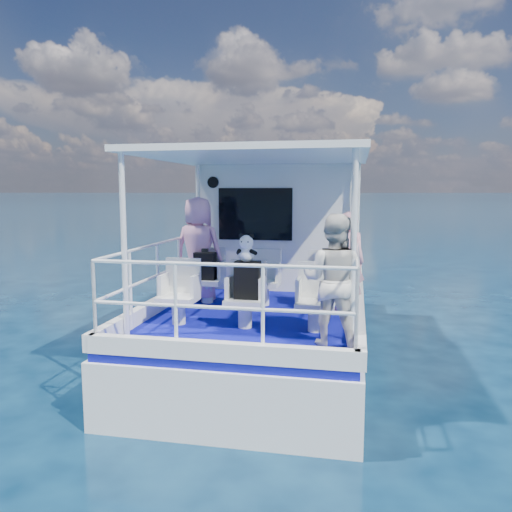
{
  "coord_description": "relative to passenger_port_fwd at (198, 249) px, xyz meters",
  "views": [
    {
      "loc": [
        1.37,
        -7.21,
        2.64
      ],
      "look_at": [
        0.0,
        -0.4,
        1.74
      ],
      "focal_mm": 35.0,
      "sensor_mm": 36.0,
      "label": 1
    }
  ],
  "objects": [
    {
      "name": "cabin",
      "position": [
        1.07,
        1.99,
        0.27
      ],
      "size": [
        2.85,
        2.0,
        2.2
      ],
      "primitive_type": "cube",
      "color": "white",
      "rests_on": "deck"
    },
    {
      "name": "passenger_stbd_aft",
      "position": [
        2.21,
        -1.96,
        -0.08
      ],
      "size": [
        0.82,
        0.7,
        1.5
      ],
      "primitive_type": "imported",
      "rotation": [
        0.0,
        0.0,
        2.95
      ],
      "color": "silver",
      "rests_on": "deck"
    },
    {
      "name": "seat_port_fwd",
      "position": [
        0.17,
        -0.11,
        -0.64
      ],
      "size": [
        0.48,
        0.46,
        0.38
      ],
      "primitive_type": "cube",
      "color": "silver",
      "rests_on": "deck"
    },
    {
      "name": "hull",
      "position": [
        1.07,
        0.69,
        -1.73
      ],
      "size": [
        3.0,
        7.0,
        1.6
      ],
      "primitive_type": "cube",
      "color": "white",
      "rests_on": "ground"
    },
    {
      "name": "canopy",
      "position": [
        1.07,
        -0.51,
        1.41
      ],
      "size": [
        3.0,
        3.2,
        0.08
      ],
      "primitive_type": "cube",
      "color": "white",
      "rests_on": "cabin"
    },
    {
      "name": "backpack_port",
      "position": [
        0.16,
        -0.18,
        -0.24
      ],
      "size": [
        0.32,
        0.18,
        0.42
      ],
      "primitive_type": "cube",
      "color": "black",
      "rests_on": "seat_port_fwd"
    },
    {
      "name": "ground",
      "position": [
        1.07,
        -0.31,
        -1.73
      ],
      "size": [
        2000.0,
        2000.0,
        0.0
      ],
      "primitive_type": "plane",
      "color": "black",
      "rests_on": "ground"
    },
    {
      "name": "seat_stbd_aft",
      "position": [
        1.97,
        -1.41,
        -0.64
      ],
      "size": [
        0.48,
        0.46,
        0.38
      ],
      "primitive_type": "cube",
      "color": "silver",
      "rests_on": "deck"
    },
    {
      "name": "panda",
      "position": [
        1.09,
        -1.41,
        0.21
      ],
      "size": [
        0.23,
        0.19,
        0.35
      ],
      "primitive_type": null,
      "color": "white",
      "rests_on": "backpack_center"
    },
    {
      "name": "seat_stbd_fwd",
      "position": [
        1.97,
        -0.11,
        -0.64
      ],
      "size": [
        0.48,
        0.46,
        0.38
      ],
      "primitive_type": "cube",
      "color": "silver",
      "rests_on": "deck"
    },
    {
      "name": "passenger_port_fwd",
      "position": [
        0.0,
        0.0,
        0.0
      ],
      "size": [
        0.67,
        0.52,
        1.66
      ],
      "primitive_type": "imported",
      "rotation": [
        0.0,
        0.0,
        3.01
      ],
      "color": "pink",
      "rests_on": "deck"
    },
    {
      "name": "passenger_stbd_fwd",
      "position": [
        2.32,
        -0.29,
        -0.1
      ],
      "size": [
        0.58,
        0.43,
        1.46
      ],
      "primitive_type": "imported",
      "rotation": [
        0.0,
        0.0,
        3.31
      ],
      "color": "pink",
      "rests_on": "deck"
    },
    {
      "name": "seat_port_aft",
      "position": [
        0.17,
        -1.41,
        -0.64
      ],
      "size": [
        0.48,
        0.46,
        0.38
      ],
      "primitive_type": "cube",
      "color": "silver",
      "rests_on": "deck"
    },
    {
      "name": "seat_center_fwd",
      "position": [
        1.07,
        -0.11,
        -0.64
      ],
      "size": [
        0.48,
        0.46,
        0.38
      ],
      "primitive_type": "cube",
      "color": "silver",
      "rests_on": "deck"
    },
    {
      "name": "railings",
      "position": [
        1.07,
        -0.89,
        -0.33
      ],
      "size": [
        2.84,
        3.59,
        1.0
      ],
      "primitive_type": null,
      "color": "white",
      "rests_on": "deck"
    },
    {
      "name": "deck",
      "position": [
        1.07,
        0.69,
        -0.88
      ],
      "size": [
        2.9,
        6.9,
        0.1
      ],
      "primitive_type": "cube",
      "color": "#080978",
      "rests_on": "hull"
    },
    {
      "name": "seat_center_aft",
      "position": [
        1.07,
        -1.41,
        -0.64
      ],
      "size": [
        0.48,
        0.46,
        0.38
      ],
      "primitive_type": "cube",
      "color": "silver",
      "rests_on": "deck"
    },
    {
      "name": "canopy_posts",
      "position": [
        1.07,
        -0.56,
        0.27
      ],
      "size": [
        2.77,
        2.97,
        2.2
      ],
      "color": "white",
      "rests_on": "deck"
    },
    {
      "name": "backpack_center",
      "position": [
        1.11,
        -1.42,
        -0.21
      ],
      "size": [
        0.32,
        0.18,
        0.48
      ],
      "primitive_type": "cube",
      "color": "black",
      "rests_on": "seat_center_aft"
    },
    {
      "name": "compact_camera",
      "position": [
        0.16,
        -0.16,
        0.0
      ],
      "size": [
        0.1,
        0.06,
        0.06
      ],
      "primitive_type": "cube",
      "color": "black",
      "rests_on": "backpack_port"
    }
  ]
}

